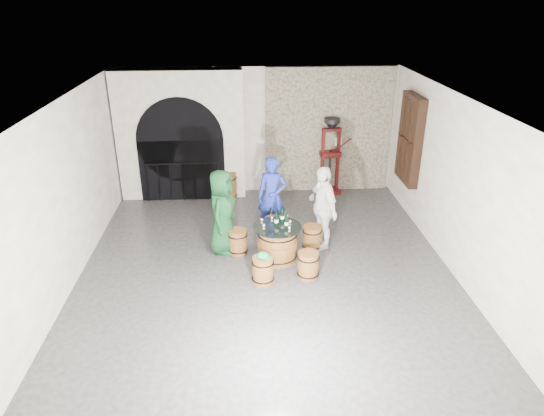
{
  "coord_description": "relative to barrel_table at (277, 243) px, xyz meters",
  "views": [
    {
      "loc": [
        -0.39,
        -7.97,
        4.9
      ],
      "look_at": [
        0.14,
        0.5,
        1.05
      ],
      "focal_mm": 32.0,
      "sensor_mm": 36.0,
      "label": 1
    }
  ],
  "objects": [
    {
      "name": "green_cap",
      "position": [
        -0.32,
        -0.78,
        0.19
      ],
      "size": [
        0.25,
        0.21,
        0.11
      ],
      "color": "#0E9A50",
      "rests_on": "barrel_stool_near_left"
    },
    {
      "name": "barrel_stool_near_left",
      "position": [
        -0.32,
        -0.78,
        -0.11
      ],
      "size": [
        0.41,
        0.41,
        0.51
      ],
      "color": "brown",
      "rests_on": "ground"
    },
    {
      "name": "wall_front",
      "position": [
        -0.24,
        -4.33,
        1.24
      ],
      "size": [
        8.0,
        0.0,
        8.0
      ],
      "primitive_type": "plane",
      "rotation": [
        -1.57,
        0.0,
        0.0
      ],
      "color": "silver",
      "rests_on": "ground"
    },
    {
      "name": "wine_bottle_right",
      "position": [
        0.11,
        0.2,
        0.5
      ],
      "size": [
        0.08,
        0.08,
        0.32
      ],
      "color": "black",
      "rests_on": "barrel_table"
    },
    {
      "name": "barrel_stool_near_right",
      "position": [
        0.52,
        -0.66,
        -0.11
      ],
      "size": [
        0.41,
        0.41,
        0.51
      ],
      "color": "brown",
      "rests_on": "ground"
    },
    {
      "name": "stone_facing_panel",
      "position": [
        1.56,
        3.61,
        1.24
      ],
      "size": [
        3.2,
        0.12,
        3.18
      ],
      "primitive_type": "cube",
      "color": "gray",
      "rests_on": "ground"
    },
    {
      "name": "barrel_stool_left",
      "position": [
        -0.78,
        0.33,
        -0.11
      ],
      "size": [
        0.41,
        0.41,
        0.51
      ],
      "color": "brown",
      "rests_on": "ground"
    },
    {
      "name": "ceiling",
      "position": [
        -0.24,
        -0.33,
        2.84
      ],
      "size": [
        8.0,
        8.0,
        0.0
      ],
      "primitive_type": "plane",
      "rotation": [
        3.14,
        0.0,
        0.0
      ],
      "color": "beige",
      "rests_on": "wall_back"
    },
    {
      "name": "person_green",
      "position": [
        -1.07,
        0.45,
        0.51
      ],
      "size": [
        0.75,
        0.96,
        1.74
      ],
      "primitive_type": "imported",
      "rotation": [
        0.0,
        0.0,
        1.31
      ],
      "color": "#103B1C",
      "rests_on": "ground"
    },
    {
      "name": "tasting_glass_b",
      "position": [
        0.25,
        0.06,
        0.42
      ],
      "size": [
        0.05,
        0.05,
        0.1
      ],
      "primitive_type": null,
      "color": "#AA5C21",
      "rests_on": "barrel_table"
    },
    {
      "name": "wall_back",
      "position": [
        -0.24,
        3.67,
        1.24
      ],
      "size": [
        8.0,
        0.0,
        8.0
      ],
      "primitive_type": "plane",
      "rotation": [
        1.57,
        0.0,
        0.0
      ],
      "color": "silver",
      "rests_on": "ground"
    },
    {
      "name": "person_white",
      "position": [
        0.94,
        0.51,
        0.51
      ],
      "size": [
        0.74,
        1.11,
        1.75
      ],
      "primitive_type": "imported",
      "rotation": [
        0.0,
        0.0,
        -1.24
      ],
      "color": "white",
      "rests_on": "ground"
    },
    {
      "name": "wall_right",
      "position": [
        3.26,
        -0.33,
        1.24
      ],
      "size": [
        0.0,
        8.0,
        8.0
      ],
      "primitive_type": "plane",
      "rotation": [
        1.57,
        0.0,
        -1.57
      ],
      "color": "silver",
      "rests_on": "ground"
    },
    {
      "name": "barrel_table",
      "position": [
        0.0,
        0.0,
        0.0
      ],
      "size": [
        0.94,
        0.94,
        0.73
      ],
      "color": "brown",
      "rests_on": "ground"
    },
    {
      "name": "shuttered_window",
      "position": [
        3.14,
        2.07,
        1.44
      ],
      "size": [
        0.23,
        1.1,
        2.0
      ],
      "color": "black",
      "rests_on": "wall_right"
    },
    {
      "name": "person_blue",
      "position": [
        -0.03,
        1.19,
        0.5
      ],
      "size": [
        0.71,
        0.55,
        1.72
      ],
      "primitive_type": "imported",
      "rotation": [
        0.0,
        0.0,
        -0.24
      ],
      "color": "#1B2C99",
      "rests_on": "ground"
    },
    {
      "name": "wine_bottle_center",
      "position": [
        0.17,
        -0.07,
        0.5
      ],
      "size": [
        0.08,
        0.08,
        0.32
      ],
      "color": "black",
      "rests_on": "barrel_table"
    },
    {
      "name": "arched_opening",
      "position": [
        -2.14,
        3.41,
        1.22
      ],
      "size": [
        3.1,
        0.6,
        3.19
      ],
      "color": "silver",
      "rests_on": "ground"
    },
    {
      "name": "tasting_glass_e",
      "position": [
        0.21,
        -0.21,
        0.42
      ],
      "size": [
        0.05,
        0.05,
        0.1
      ],
      "primitive_type": null,
      "color": "#AA5C21",
      "rests_on": "barrel_table"
    },
    {
      "name": "wall_left",
      "position": [
        -3.74,
        -0.33,
        1.24
      ],
      "size": [
        0.0,
        8.0,
        8.0
      ],
      "primitive_type": "plane",
      "rotation": [
        1.57,
        0.0,
        1.57
      ],
      "color": "silver",
      "rests_on": "ground"
    },
    {
      "name": "barrel_stool_far",
      "position": [
        -0.02,
        0.84,
        -0.11
      ],
      "size": [
        0.41,
        0.41,
        0.51
      ],
      "color": "brown",
      "rests_on": "ground"
    },
    {
      "name": "barrel_stool_right",
      "position": [
        0.74,
        0.4,
        -0.11
      ],
      "size": [
        0.41,
        0.41,
        0.51
      ],
      "color": "brown",
      "rests_on": "ground"
    },
    {
      "name": "control_box",
      "position": [
        1.81,
        3.53,
        0.99
      ],
      "size": [
        0.18,
        0.1,
        0.22
      ],
      "primitive_type": "cube",
      "color": "silver",
      "rests_on": "wall_back"
    },
    {
      "name": "side_barrel",
      "position": [
        -1.06,
        3.11,
        -0.01
      ],
      "size": [
        0.53,
        0.53,
        0.71
      ],
      "rotation": [
        0.0,
        0.0,
        0.3
      ],
      "color": "brown",
      "rests_on": "ground"
    },
    {
      "name": "tasting_glass_d",
      "position": [
        0.22,
        0.31,
        0.42
      ],
      "size": [
        0.05,
        0.05,
        0.1
      ],
      "primitive_type": null,
      "color": "#AA5C21",
      "rests_on": "barrel_table"
    },
    {
      "name": "ground",
      "position": [
        -0.24,
        -0.33,
        -0.36
      ],
      "size": [
        8.0,
        8.0,
        0.0
      ],
      "primitive_type": "plane",
      "color": "#2A2A2C",
      "rests_on": "ground"
    },
    {
      "name": "tasting_glass_a",
      "position": [
        -0.27,
        -0.07,
        0.42
      ],
      "size": [
        0.05,
        0.05,
        0.1
      ],
      "primitive_type": null,
      "color": "#AA5C21",
      "rests_on": "barrel_table"
    },
    {
      "name": "corking_press",
      "position": [
        1.6,
        3.36,
        0.79
      ],
      "size": [
        0.84,
        0.52,
        1.98
      ],
      "rotation": [
        0.0,
        0.0,
        0.16
      ],
      "color": "#4A0F0C",
      "rests_on": "ground"
    },
    {
      "name": "tasting_glass_c",
      "position": [
        -0.09,
        0.25,
        0.42
      ],
      "size": [
        0.05,
        0.05,
        0.1
      ],
      "primitive_type": null,
      "color": "#AA5C21",
      "rests_on": "barrel_table"
    },
    {
      "name": "tasting_glass_f",
      "position": [
        -0.29,
        0.18,
        0.42
      ],
      "size": [
        0.05,
        0.05,
        0.1
      ],
      "primitive_type": null,
      "color": "#AA5C21",
      "rests_on": "barrel_table"
    },
    {
      "name": "wine_bottle_left",
      "position": [
        -0.02,
        0.05,
        0.5
      ],
      "size": [
        0.08,
        0.08,
        0.32
      ],
      "color": "black",
      "rests_on": "barrel_table"
    }
  ]
}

